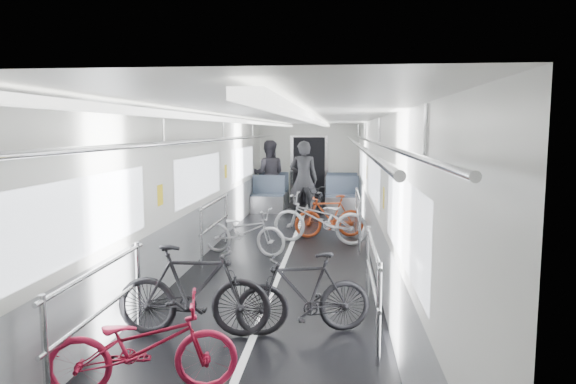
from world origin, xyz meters
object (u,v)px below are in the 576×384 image
object	(u,v)px
bike_left_near	(143,346)
bike_right_near	(304,294)
bike_left_far	(244,231)
person_seated	(269,174)
bike_aisle	(318,201)
bike_right_far	(330,216)
bike_right_mid	(320,219)
person_standing	(304,179)
bike_left_mid	(194,291)

from	to	relation	value
bike_left_near	bike_right_near	xyz separation A→B (m)	(1.25, 1.41, 0.04)
bike_left_near	bike_left_far	world-z (taller)	bike_left_far
bike_left_far	person_seated	world-z (taller)	person_seated
bike_aisle	bike_left_near	bearing A→B (deg)	-88.92
bike_right_near	bike_aisle	distance (m)	7.40
bike_right_far	person_seated	size ratio (longest dim) A/B	0.76
bike_left_far	bike_right_far	world-z (taller)	bike_right_far
bike_right_mid	person_standing	distance (m)	3.07
bike_left_mid	bike_aisle	distance (m)	7.65
bike_left_near	person_seated	world-z (taller)	person_seated
bike_left_near	person_seated	bearing A→B (deg)	-11.70
bike_right_near	bike_left_far	bearing A→B (deg)	-173.77
bike_left_mid	bike_left_far	xyz separation A→B (m)	(-0.14, 3.67, -0.08)
bike_left_near	bike_aisle	distance (m)	8.88
bike_right_far	person_seated	distance (m)	4.42
bike_right_near	bike_right_mid	xyz separation A→B (m)	(0.01, 4.52, 0.05)
bike_left_near	bike_left_far	bearing A→B (deg)	-13.03
bike_left_mid	person_seated	distance (m)	9.31
person_standing	person_seated	size ratio (longest dim) A/B	1.01
bike_right_mid	person_standing	world-z (taller)	person_standing
bike_right_far	bike_right_near	bearing A→B (deg)	-15.08
bike_right_mid	bike_aisle	distance (m)	2.89
bike_left_mid	bike_right_near	world-z (taller)	bike_left_mid
bike_right_far	bike_aisle	bearing A→B (deg)	175.66
bike_left_mid	bike_aisle	bearing A→B (deg)	-10.10
bike_right_near	person_standing	size ratio (longest dim) A/B	0.76
bike_aisle	bike_right_mid	bearing A→B (deg)	-78.60
bike_left_far	bike_right_mid	distance (m)	1.67
bike_left_mid	bike_right_mid	world-z (taller)	bike_left_mid
bike_right_mid	person_seated	size ratio (longest dim) A/B	0.98
bike_aisle	bike_left_mid	bearing A→B (deg)	-89.46
bike_right_mid	bike_right_far	size ratio (longest dim) A/B	1.28
person_seated	person_standing	bearing A→B (deg)	119.47
bike_aisle	person_seated	distance (m)	2.32
bike_left_near	bike_right_near	world-z (taller)	bike_right_near
bike_left_near	person_standing	bearing A→B (deg)	-18.44
bike_left_near	bike_right_mid	xyz separation A→B (m)	(1.26, 5.93, 0.08)
bike_left_near	person_standing	xyz separation A→B (m)	(0.73, 8.91, 0.56)
bike_left_near	person_seated	size ratio (longest dim) A/B	0.81
bike_left_mid	bike_right_mid	distance (m)	4.84
bike_aisle	bike_left_far	bearing A→B (deg)	-98.32
bike_right_mid	bike_aisle	world-z (taller)	bike_right_mid
bike_left_mid	bike_left_near	bearing A→B (deg)	173.79
bike_right_mid	bike_left_near	bearing A→B (deg)	-1.95
bike_left_mid	bike_right_far	size ratio (longest dim) A/B	1.13
bike_right_near	person_seated	size ratio (longest dim) A/B	0.77
bike_right_near	bike_right_far	bearing A→B (deg)	163.55
person_seated	bike_right_far	bearing A→B (deg)	109.41
bike_left_far	bike_right_mid	world-z (taller)	bike_right_mid
bike_right_mid	person_standing	size ratio (longest dim) A/B	0.96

